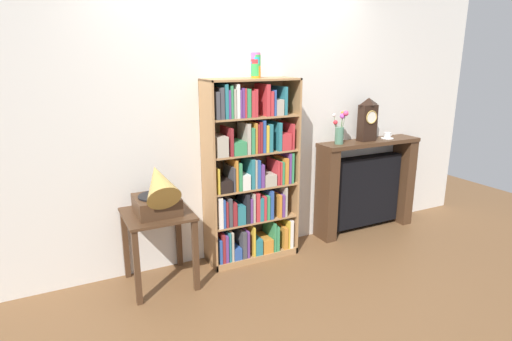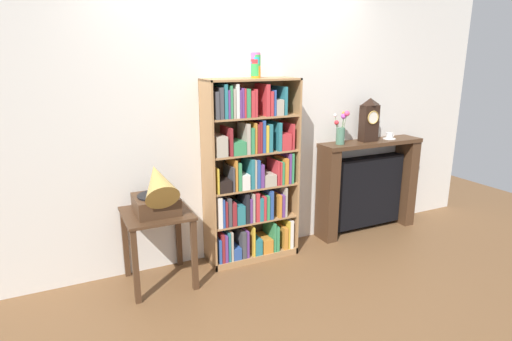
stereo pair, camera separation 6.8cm
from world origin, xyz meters
TOP-DOWN VIEW (x-y plane):
  - ground_plane at (0.00, 0.00)m, footprint 8.12×6.40m
  - wall_back at (0.25, 0.33)m, footprint 5.12×0.08m
  - bookshelf at (-0.02, 0.13)m, footprint 0.83×0.32m
  - cup_stack at (0.03, 0.11)m, footprint 0.08×0.08m
  - side_table_left at (-0.89, 0.03)m, footprint 0.52×0.53m
  - gramophone at (-0.89, -0.04)m, footprint 0.33×0.51m
  - fireplace_mantel at (1.38, 0.18)m, footprint 1.16×0.28m
  - mantel_clock at (1.33, 0.15)m, footprint 0.18×0.12m
  - flower_vase at (0.98, 0.15)m, footprint 0.11×0.17m
  - teacup_with_saucer at (1.62, 0.16)m, footprint 0.13×0.13m

SIDE VIEW (x-z plane):
  - ground_plane at x=0.00m, z-range -0.02..0.00m
  - side_table_left at x=-0.89m, z-range 0.16..0.79m
  - fireplace_mantel at x=1.38m, z-range -0.01..0.98m
  - bookshelf at x=-0.02m, z-range -0.05..1.60m
  - gramophone at x=-0.89m, z-range 0.57..1.06m
  - teacup_with_saucer at x=1.62m, z-range 0.98..1.05m
  - flower_vase at x=0.98m, z-range 0.96..1.29m
  - mantel_clock at x=1.33m, z-range 0.99..1.43m
  - wall_back at x=0.25m, z-range 0.00..2.60m
  - cup_stack at x=0.03m, z-range 1.65..1.86m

